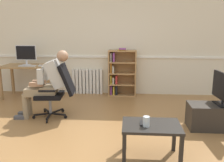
% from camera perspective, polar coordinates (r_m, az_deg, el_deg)
% --- Properties ---
extents(ground_plane, '(18.00, 18.00, 0.00)m').
position_cam_1_polar(ground_plane, '(3.59, -3.47, -13.94)').
color(ground_plane, olive).
extents(back_wall, '(12.00, 0.13, 2.70)m').
position_cam_1_polar(back_wall, '(5.85, -0.20, 10.04)').
color(back_wall, beige).
rests_on(back_wall, ground_plane).
extents(computer_desk, '(1.19, 0.64, 0.76)m').
position_cam_1_polar(computer_desk, '(5.90, -19.29, 2.49)').
color(computer_desk, '#9E7547').
rests_on(computer_desk, ground_plane).
extents(imac_monitor, '(0.49, 0.14, 0.46)m').
position_cam_1_polar(imac_monitor, '(5.95, -19.85, 6.18)').
color(imac_monitor, silver).
rests_on(imac_monitor, computer_desk).
extents(keyboard, '(0.38, 0.12, 0.02)m').
position_cam_1_polar(keyboard, '(5.74, -19.56, 3.44)').
color(keyboard, silver).
rests_on(keyboard, computer_desk).
extents(computer_mouse, '(0.06, 0.10, 0.03)m').
position_cam_1_polar(computer_mouse, '(5.65, -16.79, 3.55)').
color(computer_mouse, white).
rests_on(computer_mouse, computer_desk).
extents(bookshelf, '(0.66, 0.29, 1.14)m').
position_cam_1_polar(bookshelf, '(5.73, 2.02, 1.83)').
color(bookshelf, '#AD7F4C').
rests_on(bookshelf, ground_plane).
extents(radiator, '(0.75, 0.08, 0.61)m').
position_cam_1_polar(radiator, '(5.95, -5.89, -0.12)').
color(radiator, white).
rests_on(radiator, ground_plane).
extents(office_chair, '(0.77, 0.62, 0.98)m').
position_cam_1_polar(office_chair, '(4.41, -12.87, -1.88)').
color(office_chair, black).
rests_on(office_chair, ground_plane).
extents(person_seated, '(1.00, 0.41, 1.22)m').
position_cam_1_polar(person_seated, '(4.42, -15.19, -0.29)').
color(person_seated, '#937F60').
rests_on(person_seated, ground_plane).
extents(tv_stand, '(1.04, 0.43, 0.40)m').
position_cam_1_polar(tv_stand, '(4.27, 24.61, -7.74)').
color(tv_stand, '#2D2823').
rests_on(tv_stand, ground_plane).
extents(tv_screen, '(0.22, 0.77, 0.50)m').
position_cam_1_polar(tv_screen, '(4.15, 25.21, -1.68)').
color(tv_screen, black).
rests_on(tv_screen, tv_stand).
extents(coffee_table, '(0.71, 0.49, 0.45)m').
position_cam_1_polar(coffee_table, '(3.01, 9.36, -11.38)').
color(coffee_table, black).
rests_on(coffee_table, ground_plane).
extents(drinking_glass, '(0.08, 0.08, 0.12)m').
position_cam_1_polar(drinking_glass, '(2.90, 8.19, -9.53)').
color(drinking_glass, silver).
rests_on(drinking_glass, coffee_table).
extents(spare_remote, '(0.05, 0.15, 0.02)m').
position_cam_1_polar(spare_remote, '(2.98, 7.06, -9.99)').
color(spare_remote, black).
rests_on(spare_remote, coffee_table).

